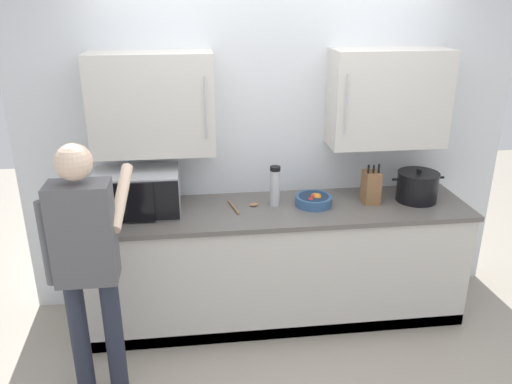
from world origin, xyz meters
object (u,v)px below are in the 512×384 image
Objects in this scene: microwave_oven at (134,193)px; thermos_flask at (275,186)px; stock_pot at (417,186)px; person_figure at (86,256)px; wooden_spoon at (244,206)px; fruit_bowl at (314,200)px; knife_block at (371,187)px.

thermos_flask is at bearing 0.58° from microwave_oven.
person_figure is (-2.26, -0.72, -0.04)m from stock_pot.
thermos_flask is 1.41m from person_figure.
wooden_spoon is 1.30m from stock_pot.
wooden_spoon is 0.51m from fruit_bowl.
microwave_oven is 1.47× the size of stock_pot.
wooden_spoon is at bearing -178.56° from thermos_flask.
microwave_oven is 0.77m from person_figure.
wooden_spoon is at bearing 178.76° from stock_pot.
knife_block is at bearing 20.86° from person_figure.
thermos_flask reaches higher than fruit_bowl.
microwave_oven is at bearing 75.13° from person_figure.
microwave_oven is 1.93× the size of knife_block.
knife_block is (1.71, -0.01, -0.03)m from microwave_oven.
microwave_oven is 1.71m from knife_block.
fruit_bowl is (-0.43, -0.00, -0.08)m from knife_block.
wooden_spoon is at bearing 178.83° from knife_block.
thermos_flask reaches higher than stock_pot.
microwave_oven is at bearing 179.50° from knife_block.
knife_block is 0.35m from stock_pot.
stock_pot is (1.29, -0.03, 0.10)m from wooden_spoon.
wooden_spoon is 0.81× the size of thermos_flask.
thermos_flask is (-0.71, 0.02, 0.03)m from knife_block.
fruit_bowl is at bearing -0.88° from microwave_oven.
microwave_oven reaches higher than stock_pot.
knife_block is at bearing -0.50° from microwave_oven.
person_figure reaches higher than microwave_oven.
thermos_flask is 1.06m from stock_pot.
knife_block is 2.04m from person_figure.
fruit_bowl is 0.78m from stock_pot.
person_figure is (-0.20, -0.74, -0.08)m from microwave_oven.
stock_pot reaches higher than fruit_bowl.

